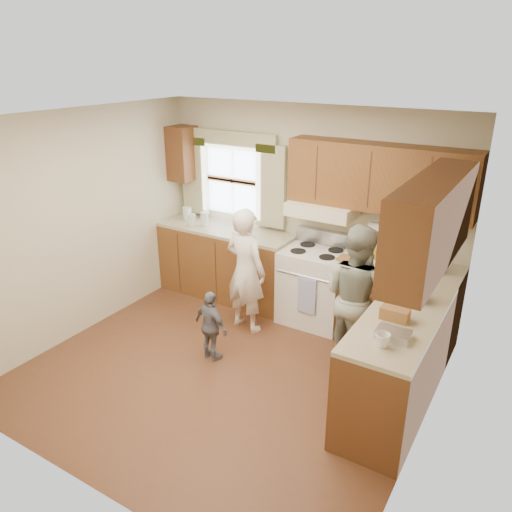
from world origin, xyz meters
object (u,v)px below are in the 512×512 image
Objects in this scene: woman_left at (246,270)px; child at (211,326)px; stove at (316,285)px; woman_right at (356,296)px.

woman_left reaches higher than child.
woman_right is at bearing -39.90° from stove.
woman_right is 1.93× the size of child.
woman_left is 1.31m from woman_right.
child is at bearing 49.28° from woman_right.
stove is 0.71× the size of woman_right.
stove is at bearing -100.01° from child.
stove is 1.45m from child.
woman_left is 1.88× the size of child.
stove is 1.38× the size of child.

